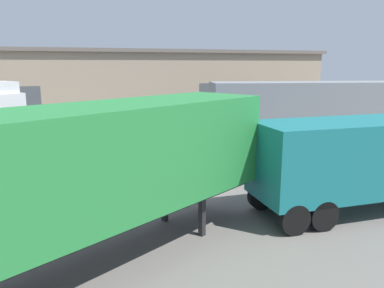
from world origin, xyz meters
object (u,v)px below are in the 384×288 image
Objects in this scene: delivery_van_blue at (158,137)px; oil_drum at (206,174)px; box_truck_black at (365,159)px; container_trailer_yellow at (310,106)px; container_trailer_green at (70,173)px.

oil_drum is (1.21, -3.50, -1.01)m from delivery_van_blue.
box_truck_black is 1.54× the size of delivery_van_blue.
container_trailer_yellow reaches higher than delivery_van_blue.
delivery_van_blue reaches higher than oil_drum.
container_trailer_green is at bearing 49.48° from container_trailer_yellow.
container_trailer_green is 0.93× the size of container_trailer_yellow.
container_trailer_green is 8.11m from oil_drum.
container_trailer_green reaches higher than box_truck_black.
oil_drum is (-4.15, 4.40, -1.38)m from box_truck_black.
box_truck_black is 9.17× the size of oil_drum.
container_trailer_green is 10.13m from delivery_van_blue.
container_trailer_green is at bearing -133.63° from oil_drum.
container_trailer_yellow reaches higher than box_truck_black.
box_truck_black is 0.67× the size of container_trailer_yellow.
box_truck_black is at bearing 77.24° from container_trailer_yellow.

